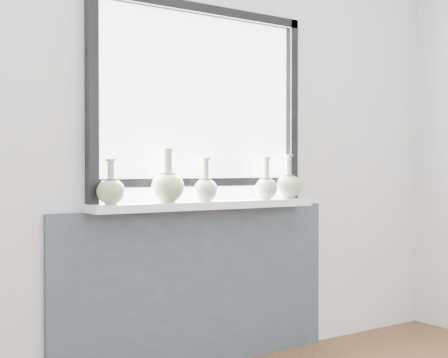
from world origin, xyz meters
TOP-DOWN VIEW (x-y plane):
  - back_wall at (0.00, 1.81)m, footprint 3.60×0.02m
  - apron_panel at (0.00, 1.78)m, footprint 1.70×0.03m
  - windowsill at (0.00, 1.71)m, footprint 1.32×0.18m
  - window at (0.00, 1.77)m, footprint 1.30×0.06m
  - vase_a at (-0.56, 1.69)m, footprint 0.14×0.14m
  - vase_b at (-0.26, 1.68)m, footprint 0.17×0.17m
  - vase_c at (-0.02, 1.70)m, footprint 0.13×0.13m
  - vase_d at (0.39, 1.70)m, footprint 0.13×0.13m
  - vase_e at (0.56, 1.71)m, footprint 0.15×0.15m

SIDE VIEW (x-z plane):
  - apron_panel at x=0.00m, z-range 0.00..0.86m
  - windowsill at x=0.00m, z-range 0.86..0.90m
  - vase_a at x=-0.56m, z-range 0.86..1.08m
  - vase_c at x=-0.02m, z-range 0.86..1.09m
  - vase_d at x=0.39m, z-range 0.85..1.09m
  - vase_e at x=0.56m, z-range 0.85..1.11m
  - vase_b at x=-0.26m, z-range 0.85..1.13m
  - back_wall at x=0.00m, z-range 0.00..2.60m
  - window at x=0.00m, z-range 0.92..1.97m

